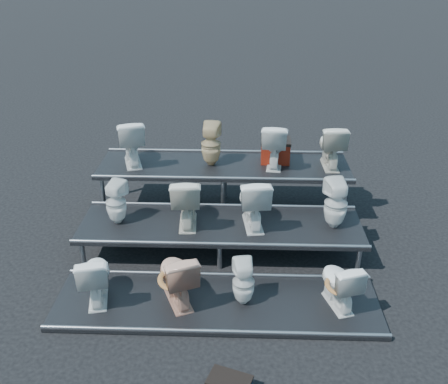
{
  "coord_description": "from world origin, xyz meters",
  "views": [
    {
      "loc": [
        0.28,
        -6.43,
        4.25
      ],
      "look_at": [
        0.04,
        0.1,
        0.94
      ],
      "focal_mm": 40.0,
      "sensor_mm": 36.0,
      "label": 1
    }
  ],
  "objects_px": {
    "toilet_3": "(339,283)",
    "toilet_11": "(331,145)",
    "toilet_5": "(187,200)",
    "toilet_10": "(275,144)",
    "red_crate": "(275,152)",
    "toilet_7": "(336,204)",
    "toilet_8": "(131,141)",
    "toilet_1": "(177,276)",
    "toilet_0": "(95,276)",
    "toilet_6": "(253,201)",
    "toilet_2": "(243,282)",
    "toilet_4": "(116,202)",
    "toilet_9": "(211,144)"
  },
  "relations": [
    {
      "from": "toilet_9",
      "to": "toilet_7",
      "type": "bearing_deg",
      "value": 151.93
    },
    {
      "from": "toilet_5",
      "to": "toilet_8",
      "type": "distance_m",
      "value": 1.72
    },
    {
      "from": "toilet_1",
      "to": "toilet_10",
      "type": "height_order",
      "value": "toilet_10"
    },
    {
      "from": "toilet_5",
      "to": "toilet_8",
      "type": "bearing_deg",
      "value": -54.74
    },
    {
      "from": "toilet_3",
      "to": "toilet_10",
      "type": "height_order",
      "value": "toilet_10"
    },
    {
      "from": "toilet_3",
      "to": "toilet_5",
      "type": "height_order",
      "value": "toilet_5"
    },
    {
      "from": "toilet_0",
      "to": "toilet_1",
      "type": "relative_size",
      "value": 0.94
    },
    {
      "from": "toilet_1",
      "to": "red_crate",
      "type": "distance_m",
      "value": 3.15
    },
    {
      "from": "toilet_4",
      "to": "red_crate",
      "type": "xyz_separation_m",
      "value": [
        2.42,
        1.47,
        0.24
      ]
    },
    {
      "from": "toilet_6",
      "to": "toilet_2",
      "type": "bearing_deg",
      "value": 77.02
    },
    {
      "from": "toilet_0",
      "to": "toilet_4",
      "type": "bearing_deg",
      "value": -102.23
    },
    {
      "from": "toilet_7",
      "to": "toilet_3",
      "type": "bearing_deg",
      "value": 71.55
    },
    {
      "from": "toilet_1",
      "to": "red_crate",
      "type": "bearing_deg",
      "value": -139.7
    },
    {
      "from": "toilet_8",
      "to": "toilet_7",
      "type": "bearing_deg",
      "value": 141.3
    },
    {
      "from": "toilet_4",
      "to": "toilet_8",
      "type": "xyz_separation_m",
      "value": [
        -0.01,
        1.3,
        0.46
      ]
    },
    {
      "from": "toilet_1",
      "to": "toilet_9",
      "type": "bearing_deg",
      "value": -119.69
    },
    {
      "from": "toilet_0",
      "to": "toilet_11",
      "type": "bearing_deg",
      "value": -153.84
    },
    {
      "from": "toilet_1",
      "to": "toilet_2",
      "type": "distance_m",
      "value": 0.85
    },
    {
      "from": "toilet_4",
      "to": "toilet_7",
      "type": "xyz_separation_m",
      "value": [
        3.22,
        0.0,
        0.04
      ]
    },
    {
      "from": "red_crate",
      "to": "toilet_9",
      "type": "bearing_deg",
      "value": -169.42
    },
    {
      "from": "toilet_4",
      "to": "toilet_9",
      "type": "height_order",
      "value": "toilet_9"
    },
    {
      "from": "toilet_0",
      "to": "toilet_8",
      "type": "xyz_separation_m",
      "value": [
        0.0,
        2.6,
        0.83
      ]
    },
    {
      "from": "toilet_2",
      "to": "toilet_3",
      "type": "xyz_separation_m",
      "value": [
        1.2,
        0.0,
        0.02
      ]
    },
    {
      "from": "toilet_3",
      "to": "toilet_5",
      "type": "xyz_separation_m",
      "value": [
        -2.05,
        1.3,
        0.45
      ]
    },
    {
      "from": "toilet_6",
      "to": "toilet_8",
      "type": "relative_size",
      "value": 1.01
    },
    {
      "from": "toilet_8",
      "to": "toilet_11",
      "type": "bearing_deg",
      "value": 163.25
    },
    {
      "from": "toilet_11",
      "to": "toilet_5",
      "type": "bearing_deg",
      "value": 28.14
    },
    {
      "from": "toilet_1",
      "to": "red_crate",
      "type": "xyz_separation_m",
      "value": [
        1.38,
        2.77,
        0.59
      ]
    },
    {
      "from": "toilet_6",
      "to": "toilet_9",
      "type": "relative_size",
      "value": 1.09
    },
    {
      "from": "toilet_10",
      "to": "toilet_6",
      "type": "bearing_deg",
      "value": 80.62
    },
    {
      "from": "toilet_4",
      "to": "toilet_7",
      "type": "relative_size",
      "value": 0.89
    },
    {
      "from": "red_crate",
      "to": "toilet_11",
      "type": "bearing_deg",
      "value": -8.89
    },
    {
      "from": "toilet_5",
      "to": "red_crate",
      "type": "bearing_deg",
      "value": -136.75
    },
    {
      "from": "toilet_4",
      "to": "toilet_5",
      "type": "distance_m",
      "value": 1.05
    },
    {
      "from": "toilet_5",
      "to": "toilet_8",
      "type": "relative_size",
      "value": 1.0
    },
    {
      "from": "toilet_4",
      "to": "toilet_10",
      "type": "height_order",
      "value": "toilet_10"
    },
    {
      "from": "toilet_1",
      "to": "toilet_11",
      "type": "xyz_separation_m",
      "value": [
        2.28,
        2.6,
        0.79
      ]
    },
    {
      "from": "toilet_0",
      "to": "toilet_8",
      "type": "distance_m",
      "value": 2.73
    },
    {
      "from": "toilet_8",
      "to": "toilet_10",
      "type": "xyz_separation_m",
      "value": [
        2.4,
        0.0,
        -0.02
      ]
    },
    {
      "from": "toilet_6",
      "to": "toilet_10",
      "type": "distance_m",
      "value": 1.4
    },
    {
      "from": "toilet_4",
      "to": "toilet_8",
      "type": "relative_size",
      "value": 0.85
    },
    {
      "from": "toilet_4",
      "to": "toilet_11",
      "type": "relative_size",
      "value": 0.9
    },
    {
      "from": "toilet_2",
      "to": "toilet_4",
      "type": "height_order",
      "value": "toilet_4"
    },
    {
      "from": "toilet_8",
      "to": "toilet_11",
      "type": "relative_size",
      "value": 1.06
    },
    {
      "from": "toilet_3",
      "to": "toilet_11",
      "type": "bearing_deg",
      "value": -112.13
    },
    {
      "from": "toilet_0",
      "to": "toilet_5",
      "type": "bearing_deg",
      "value": -140.93
    },
    {
      "from": "toilet_7",
      "to": "toilet_4",
      "type": "bearing_deg",
      "value": -12.97
    },
    {
      "from": "toilet_1",
      "to": "toilet_4",
      "type": "relative_size",
      "value": 1.14
    },
    {
      "from": "toilet_5",
      "to": "toilet_7",
      "type": "relative_size",
      "value": 1.05
    },
    {
      "from": "toilet_3",
      "to": "toilet_7",
      "type": "distance_m",
      "value": 1.38
    }
  ]
}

